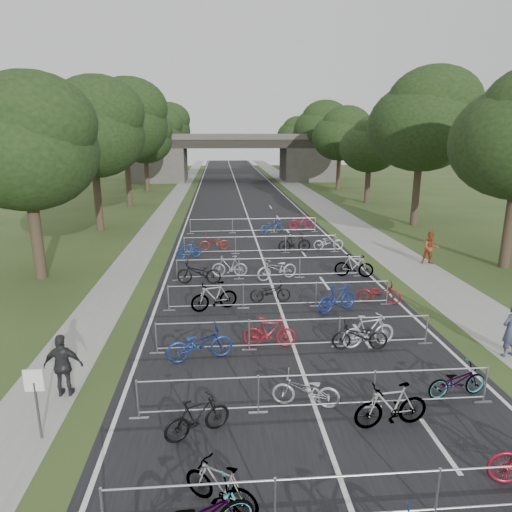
{
  "coord_description": "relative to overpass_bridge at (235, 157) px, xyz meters",
  "views": [
    {
      "loc": [
        -2.42,
        -6.8,
        7.07
      ],
      "look_at": [
        -0.66,
        15.31,
        1.1
      ],
      "focal_mm": 32.0,
      "sensor_mm": 36.0,
      "label": 1
    }
  ],
  "objects": [
    {
      "name": "barrier_row_2",
      "position": [
        0.0,
        -57.8,
        -2.99
      ],
      "size": [
        9.7,
        0.08,
        1.1
      ],
      "color": "#A6A9AE",
      "rests_on": "ground"
    },
    {
      "name": "park_sign",
      "position": [
        -6.8,
        -62.0,
        -2.27
      ],
      "size": [
        0.45,
        0.06,
        1.83
      ],
      "color": "#4C4C51",
      "rests_on": "ground"
    },
    {
      "name": "tree_right_3",
      "position": [
        13.11,
        -13.07,
        3.39
      ],
      "size": [
        7.17,
        7.17,
        10.93
      ],
      "color": "#33261C",
      "rests_on": "ground"
    },
    {
      "name": "bike_4",
      "position": [
        -3.06,
        -62.2,
        -3.02
      ],
      "size": [
        1.73,
        1.17,
        1.02
      ],
      "primitive_type": "imported",
      "rotation": [
        0.0,
        0.0,
        2.02
      ],
      "color": "black",
      "rests_on": "ground"
    },
    {
      "name": "road",
      "position": [
        0.0,
        -15.0,
        -3.53
      ],
      "size": [
        11.0,
        140.0,
        0.01
      ],
      "primitive_type": "cube",
      "color": "black",
      "rests_on": "ground"
    },
    {
      "name": "tree_left_5",
      "position": [
        -11.39,
        10.93,
        4.58
      ],
      "size": [
        8.4,
        8.4,
        12.81
      ],
      "color": "#33261C",
      "rests_on": "ground"
    },
    {
      "name": "pedestrian_b",
      "position": [
        9.2,
        -48.11,
        -2.63
      ],
      "size": [
        0.93,
        0.76,
        1.81
      ],
      "primitive_type": "imported",
      "rotation": [
        0.0,
        0.0,
        -0.08
      ],
      "color": "#943C20",
      "rests_on": "ground"
    },
    {
      "name": "bike_22",
      "position": [
        2.09,
        -44.91,
        -2.93
      ],
      "size": [
        2.05,
        0.7,
        1.21
      ],
      "primitive_type": "imported",
      "rotation": [
        0.0,
        0.0,
        1.63
      ],
      "color": "black",
      "rests_on": "ground"
    },
    {
      "name": "bike_14",
      "position": [
        2.26,
        -54.66,
        -2.94
      ],
      "size": [
        2.01,
        1.39,
        1.19
      ],
      "primitive_type": "imported",
      "rotation": [
        0.0,
        0.0,
        2.04
      ],
      "color": "navy",
      "rests_on": "ground"
    },
    {
      "name": "bike_9",
      "position": [
        -0.83,
        -57.63,
        -2.99
      ],
      "size": [
        1.85,
        0.67,
        1.09
      ],
      "primitive_type": "imported",
      "rotation": [
        0.0,
        0.0,
        1.49
      ],
      "color": "maroon",
      "rests_on": "ground"
    },
    {
      "name": "bike_17",
      "position": [
        -2.0,
        -49.53,
        -2.99
      ],
      "size": [
        1.85,
        0.65,
        1.09
      ],
      "primitive_type": "imported",
      "rotation": [
        0.0,
        0.0,
        4.64
      ],
      "color": "#95959C",
      "rests_on": "ground"
    },
    {
      "name": "bike_1",
      "position": [
        -2.51,
        -64.45,
        -3.03
      ],
      "size": [
        1.66,
        1.3,
        1.0
      ],
      "primitive_type": "imported",
      "rotation": [
        0.0,
        0.0,
        4.14
      ],
      "color": "#A6A9AE",
      "rests_on": "ground"
    },
    {
      "name": "tree_right_6",
      "position": [
        13.11,
        22.93,
        3.39
      ],
      "size": [
        7.17,
        7.17,
        10.93
      ],
      "color": "#33261C",
      "rests_on": "ground"
    },
    {
      "name": "pedestrian_c",
      "position": [
        -6.8,
        -60.12,
        -2.63
      ],
      "size": [
        1.06,
        0.46,
        1.81
      ],
      "primitive_type": "imported",
      "rotation": [
        0.0,
        0.0,
        3.13
      ],
      "color": "#262629",
      "rests_on": "ground"
    },
    {
      "name": "barrier_row_6",
      "position": [
        0.0,
        -39.0,
        -2.99
      ],
      "size": [
        9.7,
        0.08,
        1.1
      ],
      "color": "#A6A9AE",
      "rests_on": "ground"
    },
    {
      "name": "tree_left_6",
      "position": [
        -11.39,
        22.93,
        2.96
      ],
      "size": [
        6.72,
        6.72,
        10.25
      ],
      "color": "#33261C",
      "rests_on": "ground"
    },
    {
      "name": "bike_11",
      "position": [
        2.53,
        -57.87,
        -2.95
      ],
      "size": [
        2.01,
        0.91,
        1.17
      ],
      "primitive_type": "imported",
      "rotation": [
        0.0,
        0.0,
        1.76
      ],
      "color": "silver",
      "rests_on": "ground"
    },
    {
      "name": "bike_26",
      "position": [
        1.31,
        -39.25,
        -3.0
      ],
      "size": [
        2.1,
        1.7,
        1.07
      ],
      "primitive_type": "imported",
      "rotation": [
        0.0,
        0.0,
        2.14
      ],
      "color": "#1B4396",
      "rests_on": "ground"
    },
    {
      "name": "tree_left_0",
      "position": [
        -11.39,
        -49.07,
        2.96
      ],
      "size": [
        6.72,
        6.72,
        10.25
      ],
      "color": "#33261C",
      "rests_on": "ground"
    },
    {
      "name": "bike_6",
      "position": [
        1.69,
        -62.21,
        -2.95
      ],
      "size": [
        1.98,
        0.76,
        1.16
      ],
      "primitive_type": "imported",
      "rotation": [
        0.0,
        0.0,
        4.83
      ],
      "color": "#A6A9AE",
      "rests_on": "ground"
    },
    {
      "name": "lane_markings",
      "position": [
        0.0,
        -15.0,
        -3.53
      ],
      "size": [
        0.12,
        140.0,
        0.0
      ],
      "primitive_type": "cube",
      "color": "silver",
      "rests_on": "ground"
    },
    {
      "name": "bike_27",
      "position": [
        3.71,
        -38.01,
        -2.97
      ],
      "size": [
        1.86,
        0.54,
        1.12
      ],
      "primitive_type": "imported",
      "rotation": [
        0.0,
        0.0,
        1.58
      ],
      "color": "maroon",
      "rests_on": "ground"
    },
    {
      "name": "bike_16",
      "position": [
        -3.5,
        -50.58,
        -2.97
      ],
      "size": [
        2.21,
        1.0,
        1.12
      ],
      "primitive_type": "imported",
      "rotation": [
        0.0,
        0.0,
        4.59
      ],
      "color": "black",
      "rests_on": "ground"
    },
    {
      "name": "tree_right_5",
      "position": [
        13.11,
        10.93,
        2.41
      ],
      "size": [
        6.16,
        6.16,
        9.39
      ],
      "color": "#33261C",
      "rests_on": "ground"
    },
    {
      "name": "tree_left_1",
      "position": [
        -11.39,
        -37.07,
        3.77
      ],
      "size": [
        7.56,
        7.56,
        11.53
      ],
      "color": "#33261C",
      "rests_on": "ground"
    },
    {
      "name": "tree_right_4",
      "position": [
        13.11,
        -1.07,
        4.37
      ],
      "size": [
        8.18,
        8.18,
        12.47
      ],
      "color": "#33261C",
      "rests_on": "ground"
    },
    {
      "name": "bike_15",
      "position": [
        4.3,
        -53.87,
        -3.05
      ],
      "size": [
        1.93,
        1.09,
        0.96
      ],
      "primitive_type": "imported",
      "rotation": [
        0.0,
        0.0,
        1.31
      ],
      "color": "maroon",
      "rests_on": "ground"
    },
    {
      "name": "tree_right_1",
      "position": [
        13.11,
        -37.07,
        4.37
      ],
      "size": [
        8.18,
        8.18,
        12.47
      ],
      "color": "#33261C",
      "rests_on": "ground"
    },
    {
      "name": "sidewalk_right",
      "position": [
        8.0,
        -15.0,
        -3.53
      ],
      "size": [
        3.0,
        140.0,
        0.01
      ],
      "primitive_type": "cube",
      "color": "gray",
      "rests_on": "ground"
    },
    {
      "name": "barrier_row_1",
      "position": [
        0.0,
        -61.4,
        -2.99
      ],
      "size": [
        9.7,
        0.08,
        1.1
      ],
      "color": "#A6A9AE",
      "rests_on": "ground"
    },
    {
      "name": "bike_20",
      "position": [
        -4.3,
        -45.95,
        -3.03
      ],
      "size": [
        1.68,
        1.29,
        1.01
      ],
      "primitive_type": "imported",
      "rotation": [
        0.0,
        0.0,
        5.27
      ],
      "color": "navy",
      "rests_on": "ground"
    },
    {
      "name": "bike_23",
      "position": [
        4.3,
        -44.53,
        -3.03
      ],
      "size": [
        1.97,
        0.8,
        1.01
      ],
      "primitive_type": "imported",
      "rotation": [
        0.0,
        0.0,
        1.64
      ],
      "color": "#BBB9C2",
      "rests_on": "ground"
    },
    {
      "name": "bike_10",
      "position": [
        2.18,
        -58.05,
        -3.04
      ],
      "size": [
        1.92,
        0.77,
        0.99
      ],
      "primitive_type": "imported",
      "rotation": [
        0.0,
        0.0,
        4.65
      ],
      "color": "black",
      "rests_on": "ground"
    },
    {
      "name": "sidewalk_left",
      "position": [
        -7.5,
        -15.0,
        -3.53
      ],
      "size": [
        2.0,
        140.0,
        0.01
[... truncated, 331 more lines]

